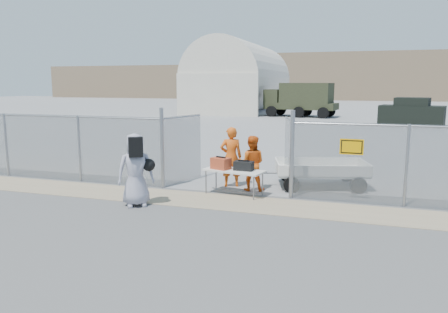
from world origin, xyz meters
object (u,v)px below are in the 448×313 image
(folding_table, at_px, (234,182))
(visitor, at_px, (136,170))
(utility_trailer, at_px, (321,173))
(security_worker_left, at_px, (231,157))
(security_worker_right, at_px, (251,163))

(folding_table, xyz_separation_m, visitor, (-2.16, -1.89, 0.60))
(visitor, bearing_deg, utility_trailer, 4.94)
(security_worker_left, distance_m, utility_trailer, 2.87)
(security_worker_right, bearing_deg, visitor, 37.82)
(utility_trailer, bearing_deg, security_worker_right, -165.58)
(visitor, bearing_deg, security_worker_left, 23.83)
(folding_table, bearing_deg, security_worker_right, 73.72)
(security_worker_right, distance_m, visitor, 3.59)
(folding_table, xyz_separation_m, utility_trailer, (2.32, 1.77, 0.06))
(folding_table, relative_size, security_worker_right, 1.04)
(folding_table, distance_m, utility_trailer, 2.92)
(folding_table, relative_size, visitor, 0.91)
(folding_table, bearing_deg, visitor, -126.78)
(utility_trailer, bearing_deg, folding_table, -157.62)
(folding_table, xyz_separation_m, security_worker_left, (-0.38, 0.97, 0.57))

